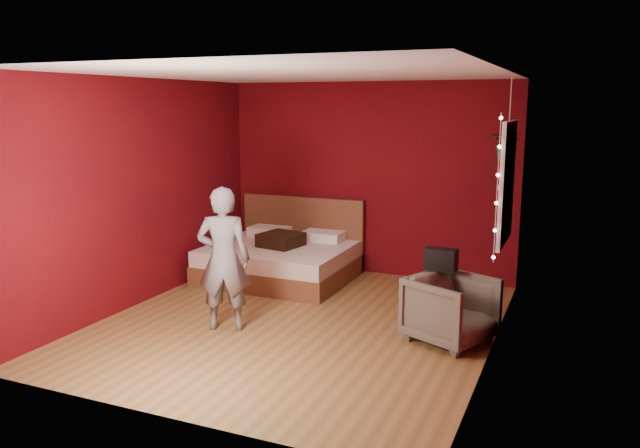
{
  "coord_description": "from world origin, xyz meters",
  "views": [
    {
      "loc": [
        2.71,
        -5.75,
        2.31
      ],
      "look_at": [
        0.08,
        0.4,
        1.01
      ],
      "focal_mm": 35.0,
      "sensor_mm": 36.0,
      "label": 1
    }
  ],
  "objects": [
    {
      "name": "floor",
      "position": [
        0.0,
        0.0,
        0.0
      ],
      "size": [
        4.5,
        4.5,
        0.0
      ],
      "primitive_type": "plane",
      "color": "olive",
      "rests_on": "ground"
    },
    {
      "name": "room_walls",
      "position": [
        0.0,
        0.0,
        1.68
      ],
      "size": [
        4.04,
        4.54,
        2.62
      ],
      "color": "#610A0E",
      "rests_on": "ground"
    },
    {
      "name": "window",
      "position": [
        1.97,
        0.9,
        1.5
      ],
      "size": [
        0.05,
        0.97,
        1.27
      ],
      "color": "white",
      "rests_on": "room_walls"
    },
    {
      "name": "fairy_lights",
      "position": [
        1.94,
        0.38,
        1.5
      ],
      "size": [
        0.04,
        0.04,
        1.45
      ],
      "color": "silver",
      "rests_on": "room_walls"
    },
    {
      "name": "bed",
      "position": [
        -0.95,
        1.51,
        0.26
      ],
      "size": [
        1.84,
        1.56,
        1.01
      ],
      "color": "brown",
      "rests_on": "ground"
    },
    {
      "name": "person",
      "position": [
        -0.63,
        -0.46,
        0.75
      ],
      "size": [
        0.64,
        0.53,
        1.5
      ],
      "primitive_type": "imported",
      "rotation": [
        0.0,
        0.0,
        3.51
      ],
      "color": "slate",
      "rests_on": "ground"
    },
    {
      "name": "armchair",
      "position": [
        1.6,
        0.09,
        0.33
      ],
      "size": [
        0.96,
        0.95,
        0.67
      ],
      "primitive_type": "imported",
      "rotation": [
        0.0,
        0.0,
        1.15
      ],
      "color": "#585445",
      "rests_on": "ground"
    },
    {
      "name": "handbag",
      "position": [
        1.45,
        0.28,
        0.78
      ],
      "size": [
        0.33,
        0.19,
        0.22
      ],
      "primitive_type": "cube",
      "rotation": [
        0.0,
        0.0,
        -0.1
      ],
      "color": "black",
      "rests_on": "armchair"
    },
    {
      "name": "throw_pillow",
      "position": [
        -0.92,
        1.41,
        0.55
      ],
      "size": [
        0.57,
        0.57,
        0.17
      ],
      "primitive_type": "cube",
      "rotation": [
        0.0,
        0.0,
        -0.19
      ],
      "color": "#301D10",
      "rests_on": "bed"
    },
    {
      "name": "hanging_plant",
      "position": [
        1.88,
        1.59,
        1.87
      ],
      "size": [
        0.44,
        0.41,
        0.93
      ],
      "color": "silver",
      "rests_on": "room_walls"
    }
  ]
}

